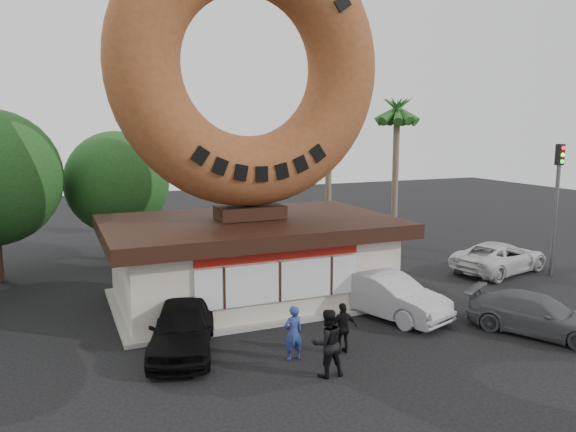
{
  "coord_description": "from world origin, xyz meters",
  "views": [
    {
      "loc": [
        -7.05,
        -14.48,
        6.91
      ],
      "look_at": [
        0.77,
        4.0,
        3.65
      ],
      "focal_mm": 35.0,
      "sensor_mm": 36.0,
      "label": 1
    }
  ],
  "objects_px": {
    "street_lamp": "(156,171)",
    "person_right": "(343,328)",
    "car_silver": "(386,295)",
    "car_black": "(182,328)",
    "donut_shop": "(251,257)",
    "car_white": "(500,257)",
    "giant_donut": "(248,66)",
    "person_center": "(327,343)",
    "person_left": "(293,333)",
    "traffic_signal": "(557,193)",
    "car_grey": "(538,315)"
  },
  "relations": [
    {
      "from": "donut_shop",
      "to": "car_silver",
      "type": "relative_size",
      "value": 2.33
    },
    {
      "from": "car_silver",
      "to": "person_right",
      "type": "bearing_deg",
      "value": -162.34
    },
    {
      "from": "car_white",
      "to": "giant_donut",
      "type": "bearing_deg",
      "value": 73.37
    },
    {
      "from": "giant_donut",
      "to": "person_center",
      "type": "distance_m",
      "value": 10.96
    },
    {
      "from": "donut_shop",
      "to": "car_silver",
      "type": "xyz_separation_m",
      "value": [
        3.93,
        -3.71,
        -0.97
      ]
    },
    {
      "from": "car_black",
      "to": "car_white",
      "type": "relative_size",
      "value": 0.88
    },
    {
      "from": "car_white",
      "to": "donut_shop",
      "type": "bearing_deg",
      "value": 73.44
    },
    {
      "from": "person_center",
      "to": "car_grey",
      "type": "xyz_separation_m",
      "value": [
        7.92,
        0.13,
        -0.31
      ]
    },
    {
      "from": "donut_shop",
      "to": "street_lamp",
      "type": "distance_m",
      "value": 10.54
    },
    {
      "from": "traffic_signal",
      "to": "person_center",
      "type": "relative_size",
      "value": 3.16
    },
    {
      "from": "street_lamp",
      "to": "person_right",
      "type": "relative_size",
      "value": 5.07
    },
    {
      "from": "car_black",
      "to": "car_silver",
      "type": "height_order",
      "value": "car_silver"
    },
    {
      "from": "donut_shop",
      "to": "person_left",
      "type": "xyz_separation_m",
      "value": [
        -0.74,
        -5.95,
        -0.94
      ]
    },
    {
      "from": "person_center",
      "to": "car_black",
      "type": "distance_m",
      "value": 4.64
    },
    {
      "from": "donut_shop",
      "to": "car_black",
      "type": "xyz_separation_m",
      "value": [
        -3.66,
        -4.11,
        -0.99
      ]
    },
    {
      "from": "person_center",
      "to": "car_white",
      "type": "distance_m",
      "value": 14.33
    },
    {
      "from": "donut_shop",
      "to": "car_white",
      "type": "bearing_deg",
      "value": -2.46
    },
    {
      "from": "car_grey",
      "to": "car_white",
      "type": "distance_m",
      "value": 8.16
    },
    {
      "from": "donut_shop",
      "to": "car_silver",
      "type": "distance_m",
      "value": 5.49
    },
    {
      "from": "person_center",
      "to": "car_black",
      "type": "xyz_separation_m",
      "value": [
        -3.34,
        3.22,
        -0.18
      ]
    },
    {
      "from": "person_left",
      "to": "car_grey",
      "type": "bearing_deg",
      "value": 165.4
    },
    {
      "from": "car_black",
      "to": "car_silver",
      "type": "relative_size",
      "value": 0.95
    },
    {
      "from": "traffic_signal",
      "to": "person_right",
      "type": "xyz_separation_m",
      "value": [
        -13.15,
        -4.09,
        -3.08
      ]
    },
    {
      "from": "person_left",
      "to": "car_white",
      "type": "xyz_separation_m",
      "value": [
        13.04,
        5.42,
        -0.11
      ]
    },
    {
      "from": "traffic_signal",
      "to": "person_left",
      "type": "bearing_deg",
      "value": -164.98
    },
    {
      "from": "car_black",
      "to": "street_lamp",
      "type": "bearing_deg",
      "value": 100.05
    },
    {
      "from": "car_black",
      "to": "car_white",
      "type": "bearing_deg",
      "value": 29.98
    },
    {
      "from": "donut_shop",
      "to": "person_center",
      "type": "xyz_separation_m",
      "value": [
        -0.32,
        -7.33,
        -0.8
      ]
    },
    {
      "from": "giant_donut",
      "to": "donut_shop",
      "type": "bearing_deg",
      "value": -90.0
    },
    {
      "from": "person_left",
      "to": "car_grey",
      "type": "distance_m",
      "value": 8.44
    },
    {
      "from": "street_lamp",
      "to": "car_silver",
      "type": "bearing_deg",
      "value": -67.15
    },
    {
      "from": "car_white",
      "to": "person_center",
      "type": "bearing_deg",
      "value": 104.24
    },
    {
      "from": "donut_shop",
      "to": "traffic_signal",
      "type": "height_order",
      "value": "traffic_signal"
    },
    {
      "from": "person_left",
      "to": "donut_shop",
      "type": "bearing_deg",
      "value": -103.17
    },
    {
      "from": "car_black",
      "to": "car_silver",
      "type": "bearing_deg",
      "value": 20.35
    },
    {
      "from": "car_white",
      "to": "street_lamp",
      "type": "bearing_deg",
      "value": 39.21
    },
    {
      "from": "car_white",
      "to": "car_black",
      "type": "bearing_deg",
      "value": 88.57
    },
    {
      "from": "street_lamp",
      "to": "car_white",
      "type": "distance_m",
      "value": 18.04
    },
    {
      "from": "person_center",
      "to": "car_white",
      "type": "relative_size",
      "value": 0.37
    },
    {
      "from": "person_right",
      "to": "car_black",
      "type": "distance_m",
      "value": 4.92
    },
    {
      "from": "person_center",
      "to": "car_white",
      "type": "xyz_separation_m",
      "value": [
        12.61,
        6.8,
        -0.24
      ]
    },
    {
      "from": "traffic_signal",
      "to": "donut_shop",
      "type": "bearing_deg",
      "value": 171.9
    },
    {
      "from": "donut_shop",
      "to": "car_black",
      "type": "relative_size",
      "value": 2.45
    },
    {
      "from": "person_left",
      "to": "street_lamp",
      "type": "bearing_deg",
      "value": -92.07
    },
    {
      "from": "street_lamp",
      "to": "person_left",
      "type": "relative_size",
      "value": 4.83
    },
    {
      "from": "donut_shop",
      "to": "car_black",
      "type": "distance_m",
      "value": 5.59
    },
    {
      "from": "car_grey",
      "to": "car_silver",
      "type": "bearing_deg",
      "value": 106.89
    },
    {
      "from": "person_center",
      "to": "person_right",
      "type": "bearing_deg",
      "value": -131.35
    },
    {
      "from": "car_black",
      "to": "person_center",
      "type": "bearing_deg",
      "value": -26.61
    },
    {
      "from": "giant_donut",
      "to": "traffic_signal",
      "type": "bearing_deg",
      "value": -8.17
    }
  ]
}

